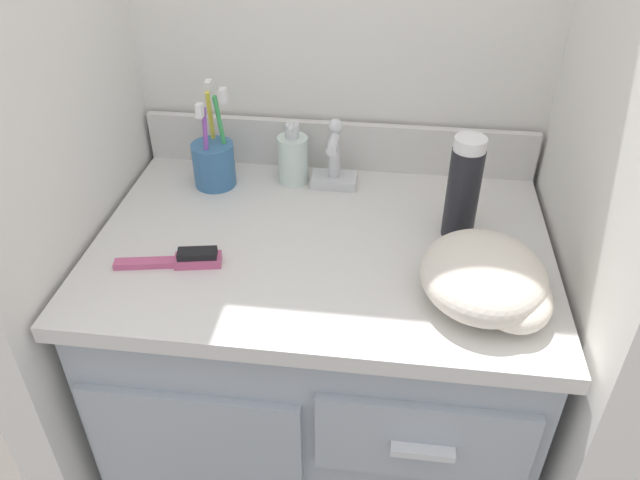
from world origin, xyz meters
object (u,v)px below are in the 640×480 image
at_px(toothbrush_cup, 214,161).
at_px(hand_towel, 490,280).
at_px(soap_dispenser, 293,158).
at_px(hairbrush, 183,259).
at_px(shaving_cream_can, 463,189).

relative_size(toothbrush_cup, hand_towel, 0.95).
bearing_deg(hand_towel, toothbrush_cup, 149.71).
bearing_deg(soap_dispenser, hairbrush, -114.84).
xyz_separation_m(shaving_cream_can, hand_towel, (0.04, -0.18, -0.05)).
xyz_separation_m(hairbrush, hand_towel, (0.50, -0.03, 0.03)).
distance_m(soap_dispenser, hairbrush, 0.33).
height_order(toothbrush_cup, hand_towel, toothbrush_cup).
bearing_deg(hairbrush, hand_towel, -14.29).
height_order(toothbrush_cup, hairbrush, toothbrush_cup).
height_order(soap_dispenser, hairbrush, soap_dispenser).
bearing_deg(toothbrush_cup, soap_dispenser, 11.59).
height_order(shaving_cream_can, hand_towel, shaving_cream_can).
xyz_separation_m(toothbrush_cup, soap_dispenser, (0.15, 0.03, 0.00)).
bearing_deg(shaving_cream_can, toothbrush_cup, 166.22).
bearing_deg(shaving_cream_can, hairbrush, -161.84).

